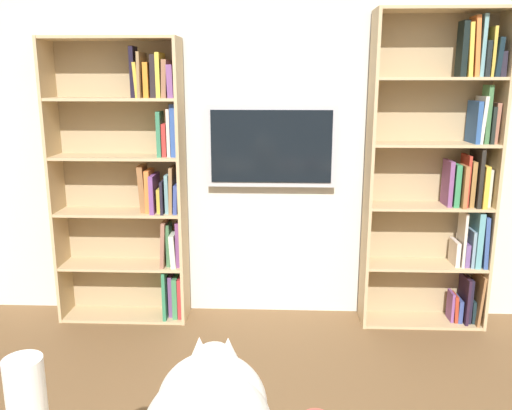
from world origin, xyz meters
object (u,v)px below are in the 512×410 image
bookshelf_left (446,175)px  bookshelf_right (135,182)px  wall_mounted_tv (271,146)px  paper_towel_roll (27,402)px

bookshelf_left → bookshelf_right: size_ratio=1.08×
bookshelf_right → wall_mounted_tv: (-0.98, -0.08, 0.25)m
bookshelf_right → paper_towel_roll: size_ratio=7.62×
paper_towel_roll → bookshelf_left: bearing=-128.0°
bookshelf_right → paper_towel_roll: 2.42m
bookshelf_left → wall_mounted_tv: bookshelf_left is taller
wall_mounted_tv → bookshelf_right: bearing=4.8°
bookshelf_right → bookshelf_left: bearing=180.0°
bookshelf_right → paper_towel_roll: (-0.32, 2.39, -0.17)m
bookshelf_left → wall_mounted_tv: 1.24m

